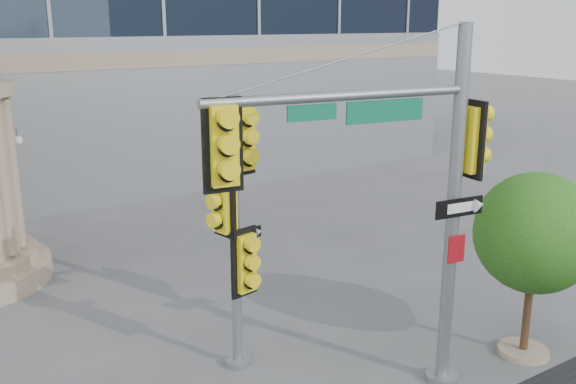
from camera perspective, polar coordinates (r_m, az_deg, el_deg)
ground at (r=13.08m, az=7.09°, el=-15.20°), size 120.00×120.00×0.00m
main_signal_pole at (r=10.70m, az=9.88°, el=1.25°), size 5.04×1.11×6.54m
secondary_signal_pole at (r=11.74m, az=-4.60°, el=-2.15°), size 0.96×0.70×5.28m
street_tree at (r=13.37m, az=21.15°, el=-3.78°), size 2.42×2.36×3.77m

